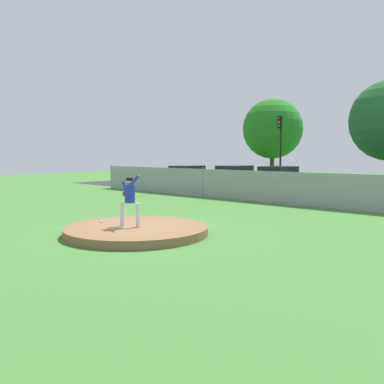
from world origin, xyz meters
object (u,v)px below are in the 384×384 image
(parked_car_red, at_px, (187,177))
(parked_car_charcoal, at_px, (234,179))
(baseball, at_px, (101,221))
(parked_car_navy, at_px, (278,181))
(pitcher_youth, at_px, (130,197))
(traffic_light_near, at_px, (280,139))

(parked_car_red, distance_m, parked_car_charcoal, 4.19)
(baseball, height_order, parked_car_navy, parked_car_navy)
(pitcher_youth, bearing_deg, parked_car_navy, 103.45)
(pitcher_youth, height_order, baseball, pitcher_youth)
(pitcher_youth, xyz_separation_m, traffic_light_near, (-5.94, 18.97, 2.38))
(baseball, xyz_separation_m, parked_car_charcoal, (-5.65, 14.87, 0.51))
(pitcher_youth, xyz_separation_m, baseball, (-1.27, -0.17, -0.90))
(pitcher_youth, relative_size, parked_car_red, 0.39)
(pitcher_youth, relative_size, traffic_light_near, 0.31)
(parked_car_charcoal, bearing_deg, parked_car_navy, 0.48)
(parked_car_charcoal, bearing_deg, parked_car_red, -175.91)
(pitcher_youth, height_order, traffic_light_near, traffic_light_near)
(baseball, relative_size, parked_car_navy, 0.02)
(parked_car_red, xyz_separation_m, parked_car_charcoal, (4.18, 0.30, 0.03))
(pitcher_youth, relative_size, baseball, 21.99)
(baseball, bearing_deg, traffic_light_near, 103.70)
(baseball, xyz_separation_m, parked_car_red, (-9.83, 14.58, 0.48))
(pitcher_youth, bearing_deg, baseball, -172.33)
(baseball, bearing_deg, pitcher_youth, 7.67)
(parked_car_navy, bearing_deg, parked_car_red, -177.52)
(parked_car_red, bearing_deg, parked_car_navy, 2.48)
(parked_car_charcoal, xyz_separation_m, traffic_light_near, (0.98, 4.27, 2.77))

